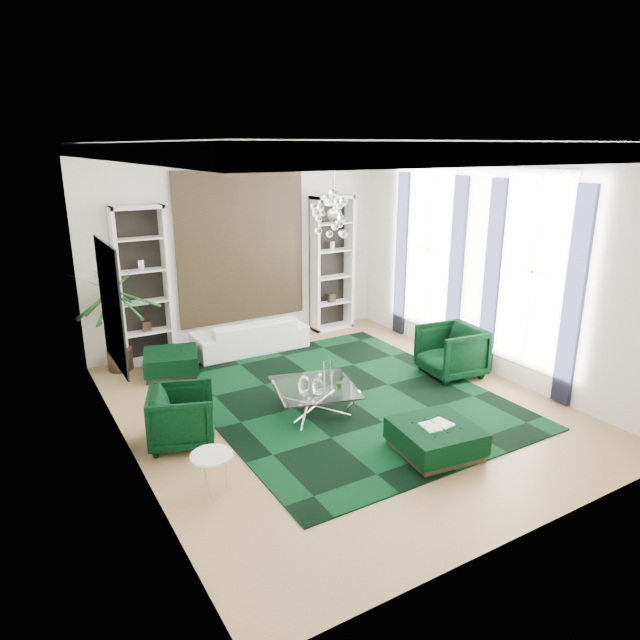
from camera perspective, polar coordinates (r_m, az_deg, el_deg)
floor at (r=8.73m, az=1.71°, el=-8.57°), size 6.00×7.00×0.02m
ceiling at (r=7.87m, az=1.96°, el=17.39°), size 6.00×7.00×0.02m
wall_back at (r=11.15m, az=-7.96°, el=7.27°), size 6.00×0.02×3.80m
wall_front at (r=5.58m, az=21.55°, el=-3.70°), size 6.00×0.02×3.80m
wall_left at (r=7.00m, az=-19.47°, el=0.62°), size 0.02×7.00×3.80m
wall_right at (r=10.00m, az=16.63°, el=5.60°), size 0.02×7.00×3.80m
crown_molding at (r=7.87m, az=1.95°, el=16.59°), size 6.00×7.00×0.18m
ceiling_medallion at (r=8.12m, az=0.77°, el=17.10°), size 0.90×0.90×0.05m
tapestry at (r=11.10m, az=-7.86°, el=7.23°), size 2.50×0.06×2.80m
shelving_left at (r=10.48m, az=-17.28°, el=3.24°), size 0.90×0.38×2.80m
shelving_right at (r=11.95m, az=1.20°, el=5.64°), size 0.90×0.38×2.80m
painting at (r=7.59m, az=-20.07°, el=1.40°), size 0.04×1.30×1.60m
window_near at (r=9.41m, az=20.53°, el=4.54°), size 0.03×1.10×2.90m
curtain_near_a at (r=8.98m, az=24.04°, el=1.94°), size 0.07×0.30×3.25m
curtain_near_b at (r=9.93m, az=16.79°, el=4.03°), size 0.07×0.30×3.25m
window_far at (r=11.04m, az=10.87°, el=7.03°), size 0.03×1.10×2.90m
curtain_far_a at (r=10.50m, az=13.45°, el=4.97°), size 0.07×0.30×3.25m
curtain_far_b at (r=11.64m, az=8.14°, el=6.42°), size 0.07×0.30×3.25m
rug at (r=8.98m, az=2.38°, el=-7.65°), size 4.20×5.00×0.02m
sofa at (r=10.91m, az=-7.00°, el=-1.51°), size 2.16×0.87×0.63m
armchair_left at (r=7.74m, az=-13.62°, el=-9.36°), size 1.06×1.05×0.76m
armchair_right at (r=9.91m, az=12.98°, el=-3.06°), size 1.05×1.03×0.86m
coffee_table at (r=8.45m, az=-0.52°, el=-7.89°), size 1.41×1.41×0.40m
ottoman_side at (r=10.11m, az=-14.66°, el=-4.19°), size 1.09×1.09×0.39m
ottoman_front at (r=7.53m, az=11.46°, el=-11.61°), size 1.08×1.08×0.39m
book at (r=7.43m, az=11.56°, el=-10.21°), size 0.40×0.27×0.03m
side_table at (r=6.75m, az=-10.67°, el=-14.84°), size 0.61×0.61×0.46m
palm at (r=10.27m, az=-19.88°, el=1.41°), size 1.86×1.86×2.35m
chandelier at (r=7.95m, az=1.35°, el=10.45°), size 0.87×0.87×0.65m
table_plant at (r=8.28m, az=2.05°, el=-6.15°), size 0.14×0.12×0.21m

